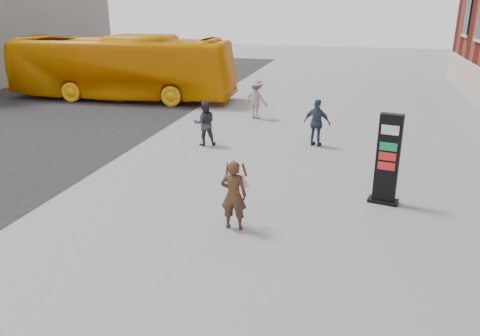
% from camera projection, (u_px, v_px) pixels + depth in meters
% --- Properties ---
extents(ground, '(100.00, 100.00, 0.00)m').
position_uv_depth(ground, '(220.00, 220.00, 11.87)').
color(ground, '#9E9EA3').
extents(info_pylon, '(0.86, 0.55, 2.50)m').
position_uv_depth(info_pylon, '(388.00, 160.00, 12.53)').
color(info_pylon, black).
rests_on(info_pylon, ground).
extents(woman, '(0.67, 0.61, 1.75)m').
position_uv_depth(woman, '(234.00, 194.00, 11.20)').
color(woman, '#43271A').
rests_on(woman, ground).
extents(bus, '(12.81, 3.62, 3.53)m').
position_uv_depth(bus, '(121.00, 68.00, 26.08)').
color(bus, orange).
rests_on(bus, road).
extents(pedestrian_a, '(1.03, 0.93, 1.73)m').
position_uv_depth(pedestrian_a, '(205.00, 123.00, 17.85)').
color(pedestrian_a, '#313038').
rests_on(pedestrian_a, ground).
extents(pedestrian_b, '(1.37, 1.10, 1.85)m').
position_uv_depth(pedestrian_b, '(256.00, 99.00, 21.97)').
color(pedestrian_b, gray).
rests_on(pedestrian_b, ground).
extents(pedestrian_c, '(1.14, 0.71, 1.81)m').
position_uv_depth(pedestrian_c, '(317.00, 123.00, 17.72)').
color(pedestrian_c, '#2F3C4F').
rests_on(pedestrian_c, ground).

